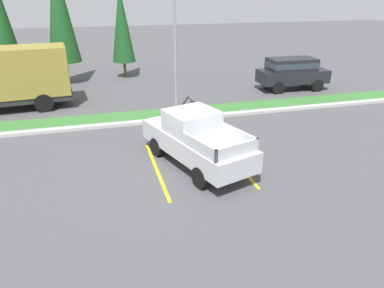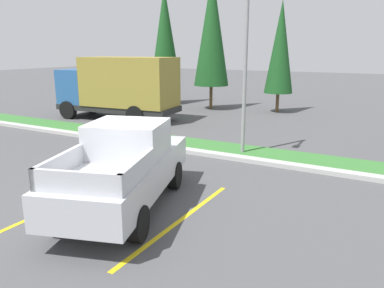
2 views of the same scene
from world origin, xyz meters
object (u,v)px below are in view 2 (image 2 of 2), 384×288
(cypress_tree_center, at_px, (280,47))
(street_light, at_px, (244,52))
(cargo_truck_distant, at_px, (119,86))
(cypress_tree_leftmost, at_px, (165,35))
(cypress_tree_left_inner, at_px, (212,29))
(pickup_truck_main, at_px, (125,167))

(cypress_tree_center, bearing_deg, street_light, -80.48)
(street_light, bearing_deg, cargo_truck_distant, 157.56)
(cargo_truck_distant, relative_size, cypress_tree_center, 1.05)
(street_light, height_order, cypress_tree_leftmost, cypress_tree_leftmost)
(street_light, xyz_separation_m, cypress_tree_left_inner, (-5.88, 9.35, 1.29))
(cypress_tree_center, bearing_deg, pickup_truck_main, -86.27)
(street_light, distance_m, cypress_tree_leftmost, 14.00)
(cargo_truck_distant, distance_m, street_light, 9.56)
(cypress_tree_left_inner, bearing_deg, street_light, -57.83)
(cargo_truck_distant, bearing_deg, street_light, -22.44)
(cypress_tree_leftmost, relative_size, cypress_tree_left_inner, 0.94)
(cargo_truck_distant, bearing_deg, cypress_tree_leftmost, 99.95)
(cypress_tree_leftmost, bearing_deg, pickup_truck_main, -60.07)
(street_light, xyz_separation_m, cypress_tree_center, (-1.71, 10.20, 0.18))
(street_light, distance_m, cypress_tree_center, 10.34)
(cargo_truck_distant, xyz_separation_m, street_light, (8.66, -3.58, 1.88))
(cargo_truck_distant, xyz_separation_m, cypress_tree_left_inner, (2.78, 5.77, 3.18))
(street_light, relative_size, cypress_tree_leftmost, 0.80)
(pickup_truck_main, relative_size, cypress_tree_left_inner, 0.65)
(cargo_truck_distant, height_order, cypress_tree_leftmost, cypress_tree_leftmost)
(cypress_tree_center, bearing_deg, cargo_truck_distant, -136.40)
(pickup_truck_main, bearing_deg, cargo_truck_distant, 130.26)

